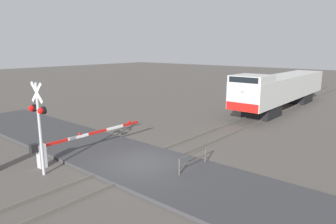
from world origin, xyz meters
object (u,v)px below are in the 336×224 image
at_px(crossing_gate, 61,146).
at_px(guard_railing, 193,159).
at_px(locomotive, 282,89).
at_px(crossing_signal, 39,118).

height_order(crossing_gate, guard_railing, crossing_gate).
distance_m(locomotive, crossing_signal, 22.99).
height_order(locomotive, guard_railing, locomotive).
bearing_deg(guard_railing, crossing_signal, -136.45).
xyz_separation_m(crossing_gate, guard_railing, (6.00, 3.35, -0.22)).
relative_size(crossing_signal, crossing_gate, 0.61).
bearing_deg(crossing_gate, crossing_signal, -59.00).
xyz_separation_m(crossing_signal, crossing_gate, (-0.90, 1.49, -1.91)).
bearing_deg(crossing_signal, guard_railing, 43.55).
distance_m(crossing_gate, guard_railing, 6.88).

